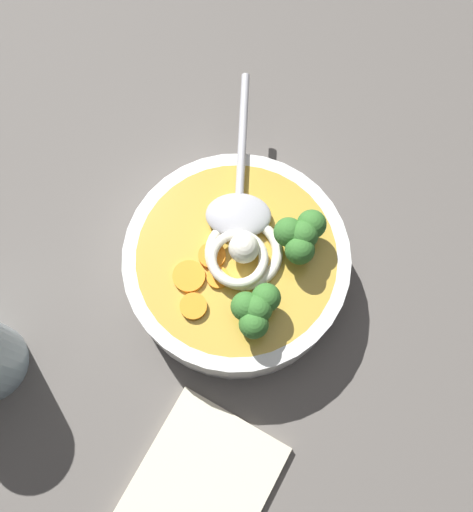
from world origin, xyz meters
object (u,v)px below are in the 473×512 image
soup_bowl (236,265)px  folded_napkin (190,506)px  soup_spoon (239,201)px  noodle_pile (242,252)px

soup_bowl → folded_napkin: (21.62, 1.51, -2.60)cm
soup_bowl → folded_napkin: bearing=4.0°
folded_napkin → soup_spoon: bearing=-174.5°
soup_spoon → folded_napkin: soup_spoon is taller
soup_bowl → noodle_pile: 3.81cm
noodle_pile → soup_spoon: noodle_pile is taller
noodle_pile → folded_napkin: size_ratio=0.45×
soup_spoon → folded_napkin: size_ratio=1.02×
noodle_pile → folded_napkin: noodle_pile is taller
soup_bowl → noodle_pile: (-0.20, 0.50, 3.78)cm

